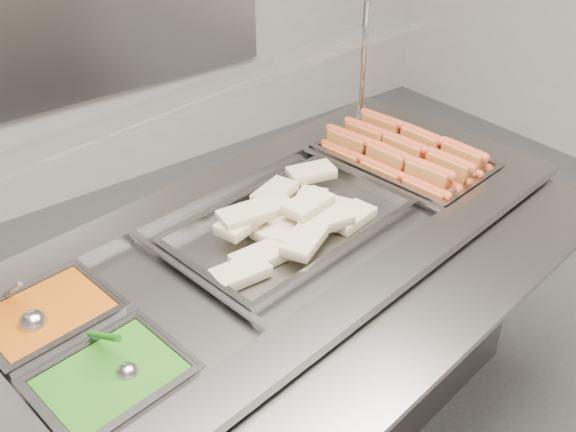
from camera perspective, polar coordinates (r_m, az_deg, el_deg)
steam_counter at (r=2.21m, az=-0.95°, el=-11.09°), size 2.03×1.09×0.93m
tray_rail at (r=1.69m, az=11.69°, el=-9.72°), size 1.87×0.61×0.05m
sneeze_guard at (r=1.88m, az=-6.09°, el=11.03°), size 1.72×0.51×0.45m
pan_hotdogs at (r=2.36m, az=10.17°, el=4.33°), size 0.42×0.61×0.10m
pan_wraps at (r=1.97m, az=0.21°, el=-1.11°), size 0.75×0.50×0.07m
pan_beans at (r=1.76m, az=-20.48°, el=-9.04°), size 0.34×0.28×0.10m
pan_peas at (r=1.56m, az=-15.24°, el=-14.60°), size 0.34×0.28×0.10m
hotdogs_in_buns at (r=2.33m, az=10.36°, el=5.33°), size 0.37×0.56×0.12m
tortilla_wraps at (r=1.94m, az=-0.10°, el=-0.24°), size 0.64×0.42×0.09m
ladle at (r=1.71m, az=-21.78°, el=-8.68°), size 0.07×0.19×0.16m
serving_spoon at (r=1.53m, az=-14.44°, el=-12.87°), size 0.06×0.19×0.14m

